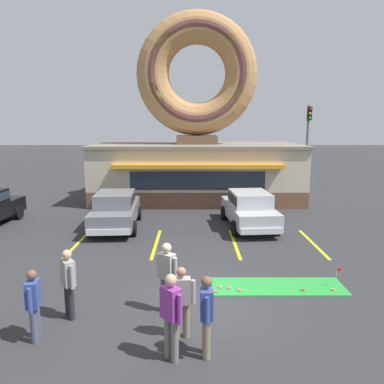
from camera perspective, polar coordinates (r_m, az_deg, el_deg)
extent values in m
plane|color=#2D2D30|center=(9.77, 0.95, -16.90)|extent=(160.00, 160.00, 0.00)
cube|color=brown|center=(23.06, 0.86, 0.10)|extent=(12.00, 6.00, 0.90)
cube|color=beige|center=(22.84, 0.87, 4.05)|extent=(12.00, 6.00, 2.30)
cube|color=slate|center=(22.74, 0.88, 7.14)|extent=(12.30, 6.30, 0.16)
cube|color=orange|center=(19.52, 1.00, 3.92)|extent=(9.00, 0.60, 0.20)
cube|color=#232D3D|center=(19.91, 0.98, 1.72)|extent=(7.20, 0.03, 1.00)
cube|color=brown|center=(22.73, 0.89, 7.97)|extent=(2.40, 1.80, 0.50)
torus|color=#B27F4C|center=(22.91, 0.91, 17.51)|extent=(7.10, 1.90, 7.10)
torus|color=#D8728C|center=(22.48, 0.93, 17.65)|extent=(6.25, 1.05, 6.24)
cube|color=green|center=(11.00, 12.85, -13.87)|extent=(3.76, 1.19, 0.03)
torus|color=#D8667F|center=(10.65, 5.74, -14.28)|extent=(0.13, 0.13, 0.04)
torus|color=#D17F47|center=(10.67, 4.43, -14.22)|extent=(0.13, 0.13, 0.04)
torus|color=#A5724C|center=(10.40, 3.84, -14.88)|extent=(0.13, 0.13, 0.04)
torus|color=brown|center=(10.88, 16.70, -14.12)|extent=(0.13, 0.13, 0.04)
torus|color=#D17F47|center=(11.16, 20.87, -13.76)|extent=(0.13, 0.13, 0.04)
torus|color=#D8667F|center=(10.53, 7.39, -14.62)|extent=(0.13, 0.13, 0.04)
sphere|color=white|center=(10.94, 11.77, -13.75)|extent=(0.04, 0.04, 0.04)
cylinder|color=silver|center=(11.31, 21.22, -12.03)|extent=(0.01, 0.01, 0.55)
cube|color=red|center=(11.25, 21.59, -10.95)|extent=(0.12, 0.01, 0.08)
cube|color=silver|center=(20.96, -25.90, -2.01)|extent=(1.67, 0.16, 0.24)
cylinder|color=black|center=(19.83, -24.79, -2.86)|extent=(0.24, 0.65, 0.64)
cube|color=slate|center=(16.80, -11.38, -3.13)|extent=(2.04, 4.51, 0.68)
cube|color=slate|center=(16.52, -11.53, -1.08)|extent=(1.69, 2.20, 0.60)
cube|color=#232D3D|center=(16.52, -11.53, -1.01)|extent=(1.71, 2.12, 0.36)
cube|color=silver|center=(19.01, -10.47, -2.31)|extent=(1.67, 0.21, 0.24)
cube|color=silver|center=(14.72, -12.50, -6.00)|extent=(1.67, 0.21, 0.24)
cylinder|color=black|center=(18.32, -13.51, -3.20)|extent=(0.26, 0.65, 0.64)
cylinder|color=black|center=(18.10, -8.01, -3.18)|extent=(0.26, 0.65, 0.64)
cylinder|color=black|center=(15.72, -15.19, -5.46)|extent=(0.26, 0.65, 0.64)
cylinder|color=black|center=(15.47, -8.77, -5.48)|extent=(0.26, 0.65, 0.64)
cube|color=#B2B5BA|center=(16.77, 8.78, -3.06)|extent=(2.11, 4.53, 0.68)
cube|color=#B2B5BA|center=(16.50, 8.95, -1.01)|extent=(1.72, 2.22, 0.60)
cube|color=#232D3D|center=(16.49, 8.96, -0.95)|extent=(1.74, 2.14, 0.36)
cube|color=silver|center=(18.95, 7.23, -2.26)|extent=(1.67, 0.23, 0.24)
cube|color=silver|center=(14.74, 10.73, -5.92)|extent=(1.67, 0.23, 0.24)
cylinder|color=black|center=(17.98, 5.03, -3.21)|extent=(0.27, 0.66, 0.64)
cylinder|color=black|center=(18.35, 10.46, -3.07)|extent=(0.27, 0.66, 0.64)
cylinder|color=black|center=(15.38, 6.69, -5.52)|extent=(0.27, 0.66, 0.64)
cylinder|color=black|center=(15.81, 12.99, -5.28)|extent=(0.27, 0.66, 0.64)
cylinder|color=#232328|center=(9.40, -17.82, -15.78)|extent=(0.15, 0.15, 0.81)
cylinder|color=#232328|center=(9.57, -18.25, -15.32)|extent=(0.15, 0.15, 0.81)
cube|color=gray|center=(9.21, -18.28, -11.58)|extent=(0.42, 0.45, 0.60)
cylinder|color=gray|center=(9.00, -17.72, -12.27)|extent=(0.10, 0.10, 0.55)
cylinder|color=gray|center=(9.44, -18.79, -11.26)|extent=(0.10, 0.10, 0.55)
sphere|color=tan|center=(9.06, -18.43, -9.01)|extent=(0.22, 0.22, 0.22)
cylinder|color=slate|center=(7.59, -2.52, -21.77)|extent=(0.15, 0.15, 0.85)
cylinder|color=slate|center=(7.72, -3.55, -21.17)|extent=(0.15, 0.15, 0.85)
cube|color=#8C3393|center=(7.30, -3.09, -16.54)|extent=(0.43, 0.44, 0.62)
cylinder|color=#8C3393|center=(7.14, -1.75, -17.43)|extent=(0.10, 0.10, 0.57)
cylinder|color=#8C3393|center=(7.49, -4.36, -16.10)|extent=(0.10, 0.10, 0.57)
sphere|color=tan|center=(7.11, -3.13, -13.25)|extent=(0.23, 0.23, 0.23)
cylinder|color=#7F7056|center=(7.67, 2.36, -21.57)|extent=(0.15, 0.15, 0.80)
cylinder|color=#7F7056|center=(7.85, 2.29, -20.81)|extent=(0.15, 0.15, 0.80)
cube|color=#33478C|center=(7.42, 2.36, -16.58)|extent=(0.24, 0.38, 0.59)
cylinder|color=#33478C|center=(7.21, 2.45, -17.68)|extent=(0.10, 0.10, 0.54)
cylinder|color=#33478C|center=(7.66, 2.28, -15.94)|extent=(0.10, 0.10, 0.54)
sphere|color=brown|center=(7.24, 2.39, -13.52)|extent=(0.22, 0.22, 0.22)
cylinder|color=#474C66|center=(8.77, -22.80, -18.26)|extent=(0.15, 0.15, 0.76)
cylinder|color=#474C66|center=(8.94, -22.44, -17.67)|extent=(0.15, 0.15, 0.76)
cube|color=#33478C|center=(8.58, -22.92, -14.06)|extent=(0.29, 0.41, 0.56)
cylinder|color=#33478C|center=(8.37, -23.38, -14.92)|extent=(0.10, 0.10, 0.51)
cylinder|color=#33478C|center=(8.81, -22.47, -13.58)|extent=(0.10, 0.10, 0.51)
sphere|color=brown|center=(8.42, -23.11, -11.51)|extent=(0.20, 0.20, 0.20)
cylinder|color=#7F7056|center=(8.35, -0.76, -18.92)|extent=(0.15, 0.15, 0.76)
cylinder|color=#7F7056|center=(8.35, -2.21, -18.94)|extent=(0.15, 0.15, 0.76)
cube|color=gray|center=(8.05, -1.51, -14.82)|extent=(0.39, 0.26, 0.56)
cylinder|color=gray|center=(8.07, 0.33, -14.96)|extent=(0.10, 0.10, 0.51)
cylinder|color=gray|center=(8.06, -3.35, -15.02)|extent=(0.10, 0.10, 0.51)
sphere|color=#9E7051|center=(7.88, -1.52, -12.10)|extent=(0.20, 0.20, 0.20)
cylinder|color=#474C66|center=(9.39, -4.17, -15.23)|extent=(0.15, 0.15, 0.85)
cylinder|color=#474C66|center=(9.27, -3.17, -15.54)|extent=(0.15, 0.15, 0.85)
cube|color=gray|center=(9.04, -3.73, -11.19)|extent=(0.45, 0.41, 0.62)
cylinder|color=gray|center=(9.20, -4.97, -11.03)|extent=(0.10, 0.10, 0.57)
cylinder|color=gray|center=(8.91, -2.44, -11.72)|extent=(0.10, 0.10, 0.57)
sphere|color=beige|center=(8.89, -3.76, -8.47)|extent=(0.23, 0.23, 0.23)
cylinder|color=#51565B|center=(21.26, 16.68, -1.11)|extent=(0.56, 0.56, 0.95)
torus|color=#303437|center=(21.17, 16.75, 0.15)|extent=(0.57, 0.57, 0.05)
cylinder|color=#595B60|center=(27.06, 17.24, 6.35)|extent=(0.16, 0.16, 5.80)
cube|color=black|center=(26.86, 17.62, 11.33)|extent=(0.28, 0.24, 0.90)
sphere|color=red|center=(26.75, 17.73, 11.97)|extent=(0.18, 0.18, 0.18)
sphere|color=orange|center=(26.74, 17.69, 11.33)|extent=(0.18, 0.18, 0.18)
sphere|color=green|center=(26.73, 17.66, 10.69)|extent=(0.18, 0.18, 0.18)
cube|color=yellow|center=(15.05, -16.89, -7.50)|extent=(0.12, 3.60, 0.01)
cube|color=yellow|center=(14.47, -5.35, -7.81)|extent=(0.12, 3.60, 0.01)
cube|color=yellow|center=(14.50, 6.66, -7.80)|extent=(0.12, 3.60, 0.01)
cube|color=yellow|center=(15.13, 18.12, -7.48)|extent=(0.12, 3.60, 0.01)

